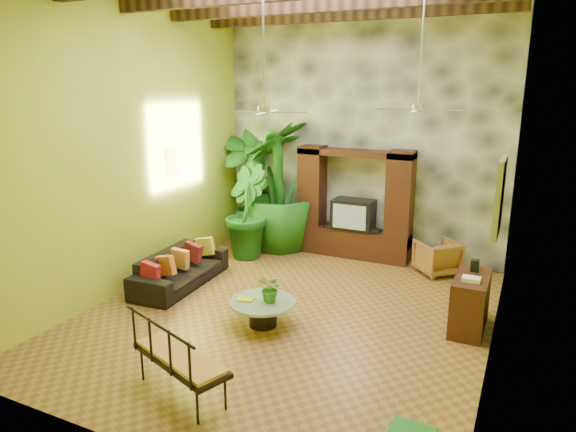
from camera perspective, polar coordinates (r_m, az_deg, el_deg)
The scene contains 20 objects.
ground at distance 8.36m, azimuth 0.13°, elevation -10.71°, with size 7.00×7.00×0.00m, color brown.
back_wall at distance 10.88m, azimuth 8.18°, elevation 8.75°, with size 6.00×0.02×5.00m, color #9DB228.
left_wall at distance 9.32m, azimuth -16.89°, elevation 7.33°, with size 0.02×7.00×5.00m, color #9DB228.
right_wall at distance 6.92m, azimuth 23.27°, elevation 4.49°, with size 0.02×7.00×5.00m, color #9DB228.
stone_accent_wall at distance 10.83m, azimuth 8.09°, elevation 8.72°, with size 5.98×0.10×4.98m, color #3B3D43.
entertainment_center at distance 10.80m, azimuth 7.31°, elevation 0.46°, with size 2.40×0.55×2.30m.
ceiling_fan_front at distance 7.30m, azimuth -2.69°, elevation 13.23°, with size 1.28×1.28×1.86m.
ceiling_fan_back at distance 8.20m, azimuth 14.35°, elevation 12.94°, with size 1.28×1.28×1.86m.
wall_art_mask at distance 10.10m, azimuth -12.75°, elevation 5.82°, with size 0.06×0.32×0.55m, color orange.
wall_art_painting at distance 6.37m, azimuth 22.45°, elevation 1.96°, with size 0.06×0.70×0.90m, color #276891.
sofa at distance 9.56m, azimuth -11.87°, elevation -5.72°, with size 2.13×0.83×0.62m, color black.
wicker_armchair at distance 10.30m, azimuth 16.25°, elevation -4.42°, with size 0.70×0.72×0.65m, color olive.
tall_plant_a at distance 11.72m, azimuth -4.18°, elevation 3.57°, with size 1.42×0.96×2.70m, color #195717.
tall_plant_b at distance 10.77m, azimuth -4.81°, elevation 0.54°, with size 1.07×0.87×1.95m, color #185B1E.
tall_plant_c at distance 11.16m, azimuth -0.92°, elevation 3.37°, with size 1.58×1.58×2.82m, color #1F651A.
coffee_table at distance 7.87m, azimuth -2.81°, elevation -10.34°, with size 1.00×1.00×0.40m.
centerpiece_plant at distance 7.70m, azimuth -1.93°, elevation -8.06°, with size 0.38×0.33×0.42m, color #2D6C1C.
yellow_tray at distance 7.85m, azimuth -4.75°, elevation -9.19°, with size 0.25×0.18×0.03m, color yellow.
iron_bench at distance 6.22m, azimuth -12.33°, elevation -14.89°, with size 1.47×0.97×0.57m.
side_console at distance 8.16m, azimuth 19.58°, elevation -9.08°, with size 0.47×1.04×0.83m, color #321D10.
Camera 1 is at (3.25, -6.83, 3.56)m, focal length 32.00 mm.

